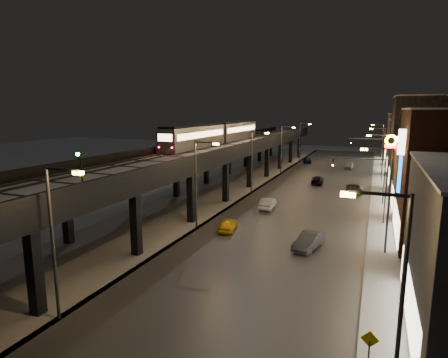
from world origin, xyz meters
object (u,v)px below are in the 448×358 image
(car_mid_dark, at_px, (317,180))
(car_far_white, at_px, (307,160))
(subway_train, at_px, (218,133))
(car_taxi, at_px, (228,225))
(car_onc_red, at_px, (349,166))
(car_onc_silver, at_px, (309,241))
(rail_signal, at_px, (80,164))
(car_onc_dark, at_px, (354,189))
(sign_citgo, at_px, (411,159))
(car_near_white, at_px, (268,204))

(car_mid_dark, relative_size, car_far_white, 1.15)
(subway_train, xyz_separation_m, car_taxi, (10.95, -23.14, -7.62))
(car_taxi, height_order, car_onc_red, car_onc_red)
(car_taxi, distance_m, car_onc_red, 47.38)
(subway_train, bearing_deg, car_onc_red, 50.34)
(car_taxi, height_order, car_onc_silver, car_onc_silver)
(car_onc_red, bearing_deg, rail_signal, -97.84)
(car_onc_silver, height_order, car_onc_dark, car_onc_silver)
(sign_citgo, bearing_deg, car_mid_dark, 113.28)
(subway_train, relative_size, car_taxi, 8.97)
(rail_signal, distance_m, car_near_white, 26.32)
(rail_signal, height_order, car_onc_silver, rail_signal)
(car_near_white, distance_m, car_far_white, 42.45)
(car_near_white, distance_m, car_onc_dark, 16.17)
(car_onc_silver, distance_m, car_onc_red, 48.61)
(car_onc_red, bearing_deg, car_onc_silver, -85.97)
(car_onc_red, bearing_deg, car_near_white, -96.64)
(car_near_white, bearing_deg, car_onc_dark, -129.02)
(sign_citgo, bearing_deg, car_onc_silver, -154.45)
(car_mid_dark, relative_size, car_onc_dark, 0.99)
(rail_signal, bearing_deg, subway_train, 99.59)
(rail_signal, relative_size, car_near_white, 0.65)
(car_far_white, bearing_deg, rail_signal, 70.02)
(car_taxi, bearing_deg, car_far_white, -97.96)
(subway_train, distance_m, car_near_white, 19.81)
(car_taxi, relative_size, car_far_white, 0.96)
(subway_train, xyz_separation_m, rail_signal, (6.40, -37.88, 0.30))
(car_onc_dark, bearing_deg, car_taxi, -121.56)
(car_far_white, height_order, sign_citgo, sign_citgo)
(car_mid_dark, bearing_deg, car_onc_silver, 93.16)
(subway_train, relative_size, car_far_white, 8.64)
(car_onc_silver, height_order, sign_citgo, sign_citgo)
(car_onc_silver, distance_m, car_onc_dark, 24.99)
(car_taxi, bearing_deg, car_onc_silver, 157.51)
(car_onc_dark, bearing_deg, subway_train, 172.92)
(car_onc_silver, bearing_deg, subway_train, 140.73)
(car_mid_dark, height_order, car_onc_dark, car_mid_dark)
(car_far_white, height_order, car_onc_dark, car_far_white)
(subway_train, bearing_deg, car_near_white, -47.40)
(subway_train, bearing_deg, car_far_white, 71.07)
(car_taxi, xyz_separation_m, car_near_white, (1.44, 9.67, 0.06))
(subway_train, relative_size, car_onc_silver, 7.86)
(sign_citgo, bearing_deg, car_onc_dark, 104.02)
(subway_train, distance_m, rail_signal, 38.42)
(car_onc_silver, bearing_deg, car_far_white, 113.06)
(rail_signal, xyz_separation_m, car_onc_red, (13.06, 61.35, -7.87))
(subway_train, distance_m, sign_citgo, 34.50)
(subway_train, height_order, sign_citgo, sign_citgo)
(car_mid_dark, relative_size, car_onc_red, 1.11)
(rail_signal, xyz_separation_m, car_far_white, (3.51, 66.78, -7.89))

